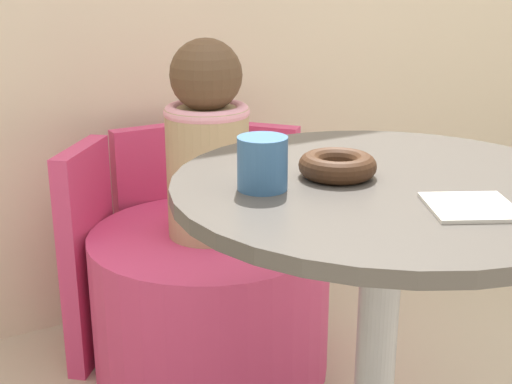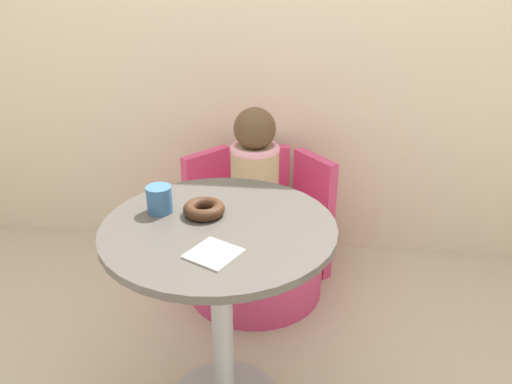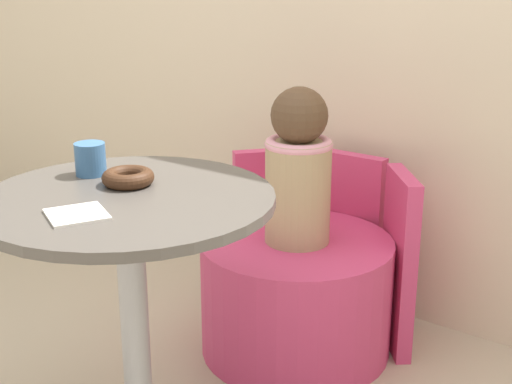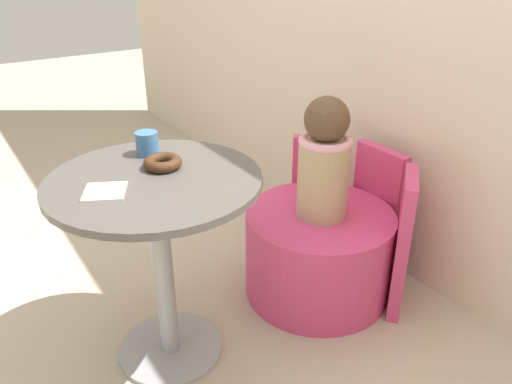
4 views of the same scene
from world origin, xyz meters
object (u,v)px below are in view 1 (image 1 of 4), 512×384
cup (262,163)px  child_figure (207,143)px  round_table (380,285)px  donut (337,166)px  tub_chair (211,301)px

cup → child_figure: bearing=71.1°
round_table → child_figure: (0.02, 0.71, 0.09)m
round_table → cup: size_ratio=8.76×
round_table → donut: bearing=133.7°
round_table → child_figure: child_figure is taller
donut → round_table: bearing=-46.3°
round_table → child_figure: 0.71m
donut → cup: cup is taller
tub_chair → cup: cup is taller
round_table → cup: 0.31m
round_table → tub_chair: 0.79m
tub_chair → round_table: bearing=-92.0°
tub_chair → child_figure: bearing=0.0°
round_table → child_figure: bearing=88.0°
round_table → cup: (-0.20, 0.06, 0.23)m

